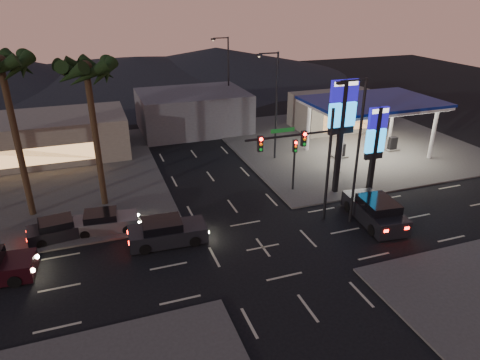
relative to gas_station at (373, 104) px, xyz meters
name	(u,v)px	position (x,y,z in m)	size (l,w,h in m)	color
ground	(263,247)	(-16.00, -12.00, -5.08)	(140.00, 140.00, 0.00)	black
corner_lot_ne	(344,142)	(0.00, 4.00, -5.02)	(24.00, 24.00, 0.12)	#47443F
corner_lot_nw	(14,183)	(-32.00, 4.00, -5.02)	(24.00, 24.00, 0.12)	#47443F
gas_station	(373,104)	(0.00, 0.00, 0.00)	(12.20, 8.20, 5.47)	silver
convenience_store	(337,111)	(2.00, 9.00, -3.08)	(10.00, 6.00, 4.00)	#726B5B
pylon_sign_tall	(342,115)	(-7.50, -6.50, 1.31)	(2.20, 0.35, 9.00)	black
pylon_sign_short	(376,138)	(-5.00, -7.50, -0.42)	(1.60, 0.35, 7.00)	black
traffic_signal_mast	(306,152)	(-12.24, -10.01, 0.15)	(6.10, 0.39, 8.00)	black
pedestal_signal	(294,157)	(-10.50, -5.02, -2.16)	(0.32, 0.39, 4.30)	black
streetlight_near	(356,145)	(-9.21, -11.00, 0.64)	(2.14, 0.25, 10.00)	black
streetlight_mid	(274,100)	(-9.21, 2.00, 0.64)	(2.14, 0.25, 10.00)	black
streetlight_far	(227,75)	(-9.21, 16.00, 0.64)	(2.14, 0.25, 10.00)	black
palm_a	(87,79)	(-25.00, -2.50, 4.35)	(4.41, 4.41, 10.86)	black
palm_b	(2,75)	(-30.00, -2.50, 4.89)	(4.41, 4.41, 11.46)	black
building_far_west	(40,138)	(-30.00, 10.00, -3.08)	(16.00, 8.00, 4.00)	#726B5B
building_far_mid	(193,111)	(-14.00, 14.00, -2.88)	(12.00, 9.00, 4.40)	#4C4C51
hill_right	(216,61)	(-1.00, 48.00, -2.58)	(50.00, 50.00, 5.00)	black
hill_center	(137,68)	(-16.00, 48.00, -3.08)	(60.00, 60.00, 4.00)	black
car_lane_a_front	(167,232)	(-21.58, -9.38, -4.32)	(5.11, 2.33, 1.63)	black
car_lane_b_front	(105,222)	(-25.19, -6.47, -4.43)	(4.43, 2.14, 1.41)	#555557
car_lane_b_mid	(61,229)	(-27.97, -6.47, -4.44)	(4.39, 2.22, 1.38)	black
suv_station	(375,211)	(-7.41, -11.56, -4.23)	(2.84, 5.69, 1.83)	black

